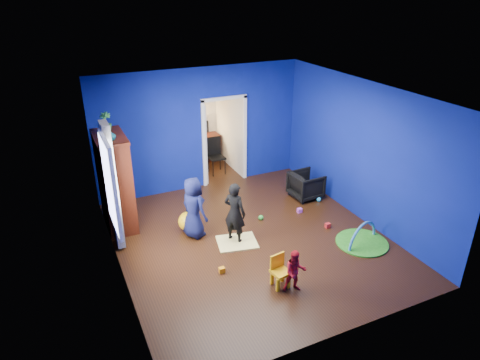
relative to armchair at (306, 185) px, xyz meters
name	(u,v)px	position (x,y,z in m)	size (l,w,h in m)	color
floor	(251,240)	(-1.97, -1.13, -0.31)	(5.00, 5.50, 0.01)	black
ceiling	(253,94)	(-1.97, -1.13, 2.59)	(5.00, 5.50, 0.01)	white
wall_back	(201,130)	(-1.97, 1.62, 1.14)	(5.00, 0.02, 2.90)	navy
wall_front	(346,251)	(-1.97, -3.88, 1.14)	(5.00, 0.02, 2.90)	navy
wall_left	(112,199)	(-4.47, -1.13, 1.14)	(0.02, 5.50, 2.90)	navy
wall_right	(362,152)	(0.53, -1.13, 1.14)	(0.02, 5.50, 2.90)	navy
alcove	(211,124)	(-1.37, 2.49, 0.94)	(1.00, 1.75, 2.50)	silver
armchair	(306,185)	(0.00, 0.00, 0.00)	(0.66, 0.68, 0.62)	black
child_black	(235,213)	(-2.27, -1.01, 0.31)	(0.45, 0.30, 1.23)	black
child_navy	(194,208)	(-2.92, -0.50, 0.32)	(0.61, 0.40, 1.25)	black
toddler_red	(295,271)	(-2.00, -2.78, 0.07)	(0.36, 0.28, 0.75)	#B11412
vase	(111,135)	(-4.19, 0.26, 1.74)	(0.18, 0.18, 0.19)	#0D5769
potted_plant	(105,122)	(-4.19, 0.78, 1.84)	(0.22, 0.22, 0.39)	green
tv_armoire	(115,182)	(-4.19, 0.56, 0.67)	(0.58, 1.14, 1.96)	#3E1A0A
crt_tv	(117,180)	(-4.15, 0.56, 0.71)	(0.46, 0.70, 0.54)	silver
yellow_blanket	(237,242)	(-2.27, -1.11, -0.29)	(0.75, 0.60, 0.03)	#F2E07A
hopper_ball	(188,221)	(-2.97, -0.25, -0.11)	(0.40, 0.40, 0.40)	yellow
kid_chair	(281,273)	(-2.15, -2.58, -0.06)	(0.28, 0.28, 0.50)	yellow
play_mat	(362,242)	(-0.07, -2.13, -0.30)	(1.00, 1.00, 0.03)	green
toy_arch	(362,242)	(-0.07, -2.13, -0.29)	(0.89, 0.89, 0.05)	#3F8CD8
window_left	(109,185)	(-4.46, -0.78, 1.24)	(0.03, 0.95, 1.55)	white
curtain	(113,187)	(-4.34, -0.23, 0.94)	(0.14, 0.42, 2.40)	slate
doorway	(224,142)	(-1.37, 1.62, 0.74)	(1.16, 0.10, 2.10)	white
study_desk	(204,148)	(-1.37, 3.13, 0.07)	(0.88, 0.44, 0.75)	#3D140A
desk_monitor	(201,127)	(-1.37, 3.25, 0.64)	(0.40, 0.05, 0.32)	black
desk_lamp	(193,130)	(-1.65, 3.19, 0.62)	(0.14, 0.14, 0.14)	#FFD88C
folding_chair	(216,157)	(-1.37, 2.17, 0.15)	(0.40, 0.40, 0.92)	black
book_shelf	(200,89)	(-1.37, 3.24, 1.71)	(0.88, 0.24, 0.04)	white
toy_0	(328,226)	(-0.34, -1.38, -0.26)	(0.10, 0.08, 0.10)	red
toy_1	(319,199)	(0.16, -0.32, -0.25)	(0.11, 0.11, 0.11)	#28B3E7
toy_2	(222,270)	(-2.90, -1.85, -0.26)	(0.10, 0.08, 0.10)	orange
toy_3	(261,217)	(-1.44, -0.51, -0.25)	(0.11, 0.11, 0.11)	green
toy_4	(300,210)	(-0.53, -0.59, -0.26)	(0.10, 0.08, 0.10)	#C84BC4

